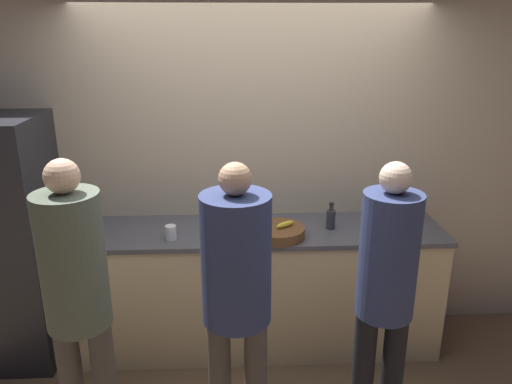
% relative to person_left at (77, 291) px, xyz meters
% --- Properties ---
extents(ground_plane, '(14.00, 14.00, 0.00)m').
position_rel_person_left_xyz_m(ground_plane, '(0.98, 0.62, -1.04)').
color(ground_plane, brown).
extents(wall_back, '(5.20, 0.06, 2.60)m').
position_rel_person_left_xyz_m(wall_back, '(0.98, 1.31, 0.26)').
color(wall_back, '#C6B293').
rests_on(wall_back, ground_plane).
extents(counter, '(2.72, 0.67, 0.96)m').
position_rel_person_left_xyz_m(counter, '(0.98, 0.99, -0.56)').
color(counter, beige).
rests_on(counter, ground_plane).
extents(person_left, '(0.34, 0.34, 1.75)m').
position_rel_person_left_xyz_m(person_left, '(0.00, 0.00, 0.00)').
color(person_left, '#4C4742').
rests_on(person_left, ground_plane).
extents(person_center, '(0.38, 0.38, 1.71)m').
position_rel_person_left_xyz_m(person_center, '(0.84, 0.04, 0.00)').
color(person_center, '#4C4742').
rests_on(person_center, ground_plane).
extents(person_right, '(0.32, 0.32, 1.70)m').
position_rel_person_left_xyz_m(person_right, '(1.66, 0.07, -0.05)').
color(person_right, black).
rests_on(person_right, ground_plane).
extents(fruit_bowl, '(0.37, 0.37, 0.11)m').
position_rel_person_left_xyz_m(fruit_bowl, '(1.13, 0.83, -0.04)').
color(fruit_bowl, brown).
rests_on(fruit_bowl, counter).
extents(utensil_crock, '(0.10, 0.10, 0.29)m').
position_rel_person_left_xyz_m(utensil_crock, '(2.11, 1.06, -0.02)').
color(utensil_crock, silver).
rests_on(utensil_crock, counter).
extents(bottle_dark, '(0.06, 0.06, 0.20)m').
position_rel_person_left_xyz_m(bottle_dark, '(1.52, 0.96, -0.00)').
color(bottle_dark, '#333338').
rests_on(bottle_dark, counter).
extents(cup_white, '(0.08, 0.08, 0.10)m').
position_rel_person_left_xyz_m(cup_white, '(0.39, 0.82, -0.03)').
color(cup_white, white).
rests_on(cup_white, counter).
extents(cup_red, '(0.08, 0.08, 0.08)m').
position_rel_person_left_xyz_m(cup_red, '(0.86, 0.90, -0.04)').
color(cup_red, '#A33D33').
rests_on(cup_red, counter).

